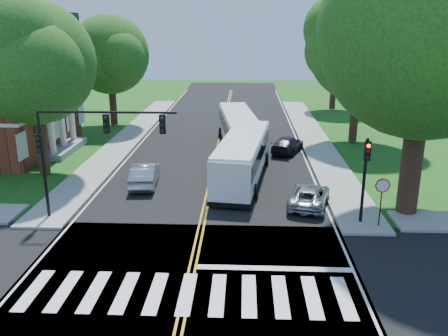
# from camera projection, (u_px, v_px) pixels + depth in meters

# --- Properties ---
(ground) EXTENTS (140.00, 140.00, 0.00)m
(ground) POSITION_uv_depth(u_px,v_px,m) (188.00, 287.00, 18.72)
(ground) COLOR #1B4D13
(ground) RESTS_ON ground
(road) EXTENTS (14.00, 96.00, 0.01)m
(road) POSITION_uv_depth(u_px,v_px,m) (216.00, 160.00, 35.90)
(road) COLOR black
(road) RESTS_ON ground
(cross_road) EXTENTS (60.00, 12.00, 0.01)m
(cross_road) POSITION_uv_depth(u_px,v_px,m) (188.00, 287.00, 18.72)
(cross_road) COLOR black
(cross_road) RESTS_ON ground
(center_line) EXTENTS (0.36, 70.00, 0.01)m
(center_line) POSITION_uv_depth(u_px,v_px,m) (219.00, 147.00, 39.72)
(center_line) COLOR gold
(center_line) RESTS_ON road
(edge_line_w) EXTENTS (0.12, 70.00, 0.01)m
(edge_line_w) POSITION_uv_depth(u_px,v_px,m) (139.00, 146.00, 40.01)
(edge_line_w) COLOR silver
(edge_line_w) RESTS_ON road
(edge_line_e) EXTENTS (0.12, 70.00, 0.01)m
(edge_line_e) POSITION_uv_depth(u_px,v_px,m) (300.00, 148.00, 39.43)
(edge_line_e) COLOR silver
(edge_line_e) RESTS_ON road
(crosswalk) EXTENTS (12.60, 3.00, 0.01)m
(crosswalk) POSITION_uv_depth(u_px,v_px,m) (187.00, 293.00, 18.24)
(crosswalk) COLOR silver
(crosswalk) RESTS_ON road
(stop_bar) EXTENTS (6.60, 0.40, 0.01)m
(stop_bar) POSITION_uv_depth(u_px,v_px,m) (275.00, 268.00, 20.10)
(stop_bar) COLOR silver
(stop_bar) RESTS_ON road
(sidewalk_nw) EXTENTS (2.60, 40.00, 0.15)m
(sidewalk_nw) POSITION_uv_depth(u_px,v_px,m) (129.00, 137.00, 42.92)
(sidewalk_nw) COLOR gray
(sidewalk_nw) RESTS_ON ground
(sidewalk_ne) EXTENTS (2.60, 40.00, 0.15)m
(sidewalk_ne) POSITION_uv_depth(u_px,v_px,m) (313.00, 139.00, 42.21)
(sidewalk_ne) COLOR gray
(sidewalk_ne) RESTS_ON ground
(tree_ne_big) EXTENTS (10.80, 10.80, 14.91)m
(tree_ne_big) POSITION_uv_depth(u_px,v_px,m) (428.00, 31.00, 23.06)
(tree_ne_big) COLOR #351E15
(tree_ne_big) RESTS_ON ground
(tree_west_near) EXTENTS (8.00, 8.00, 11.40)m
(tree_west_near) POSITION_uv_depth(u_px,v_px,m) (33.00, 63.00, 30.36)
(tree_west_near) COLOR #351E15
(tree_west_near) RESTS_ON ground
(tree_west_far) EXTENTS (7.60, 7.60, 10.67)m
(tree_west_far) POSITION_uv_depth(u_px,v_px,m) (110.00, 55.00, 45.76)
(tree_west_far) COLOR #351E15
(tree_west_far) RESTS_ON ground
(tree_east_mid) EXTENTS (8.40, 8.40, 11.93)m
(tree_east_mid) POSITION_uv_depth(u_px,v_px,m) (360.00, 50.00, 38.83)
(tree_east_mid) COLOR #351E15
(tree_east_mid) RESTS_ON ground
(tree_east_far) EXTENTS (7.20, 7.20, 10.34)m
(tree_east_far) POSITION_uv_depth(u_px,v_px,m) (336.00, 51.00, 54.35)
(tree_east_far) COLOR #351E15
(tree_east_far) RESTS_ON ground
(signal_nw) EXTENTS (7.15, 0.46, 5.66)m
(signal_nw) POSITION_uv_depth(u_px,v_px,m) (85.00, 139.00, 23.82)
(signal_nw) COLOR black
(signal_nw) RESTS_ON ground
(signal_ne) EXTENTS (0.30, 0.46, 4.40)m
(signal_ne) POSITION_uv_depth(u_px,v_px,m) (365.00, 170.00, 23.65)
(signal_ne) COLOR black
(signal_ne) RESTS_ON ground
(stop_sign) EXTENTS (0.76, 0.08, 2.53)m
(stop_sign) POSITION_uv_depth(u_px,v_px,m) (382.00, 191.00, 23.45)
(stop_sign) COLOR black
(stop_sign) RESTS_ON ground
(bus_lead) EXTENTS (3.90, 11.45, 2.90)m
(bus_lead) POSITION_uv_depth(u_px,v_px,m) (243.00, 157.00, 31.05)
(bus_lead) COLOR silver
(bus_lead) RESTS_ON road
(bus_follow) EXTENTS (3.82, 11.41, 2.89)m
(bus_follow) POSITION_uv_depth(u_px,v_px,m) (238.00, 129.00, 39.16)
(bus_follow) COLOR silver
(bus_follow) RESTS_ON road
(hatchback) EXTENTS (1.91, 4.50, 1.44)m
(hatchback) POSITION_uv_depth(u_px,v_px,m) (145.00, 174.00, 30.20)
(hatchback) COLOR #A1A3A8
(hatchback) RESTS_ON road
(suv) EXTENTS (3.01, 4.65, 1.19)m
(suv) POSITION_uv_depth(u_px,v_px,m) (309.00, 196.00, 26.82)
(suv) COLOR #A3A5AA
(suv) RESTS_ON road
(dark_sedan) EXTENTS (3.22, 4.68, 1.26)m
(dark_sedan) POSITION_uv_depth(u_px,v_px,m) (287.00, 144.00, 37.96)
(dark_sedan) COLOR black
(dark_sedan) RESTS_ON road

